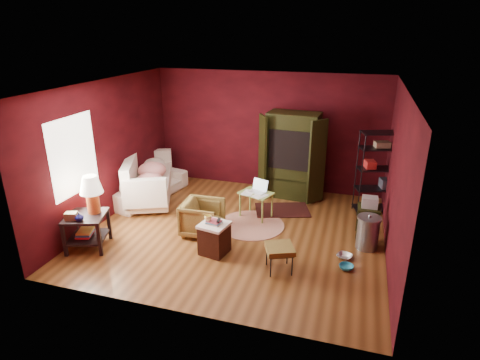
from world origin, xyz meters
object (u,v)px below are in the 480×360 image
object	(u,v)px
hamper	(214,238)
side_table	(89,205)
wire_shelving	(379,169)
armchair	(203,216)
sofa	(147,181)
laptop_desk	(256,195)
tv_armoire	(292,154)

from	to	relation	value
hamper	side_table	bearing A→B (deg)	-169.75
hamper	wire_shelving	distance (m)	3.80
armchair	wire_shelving	bearing A→B (deg)	-60.53
wire_shelving	side_table	bearing A→B (deg)	-167.26
sofa	hamper	xyz separation A→B (m)	(2.33, -1.86, -0.11)
armchair	side_table	distance (m)	2.05
wire_shelving	laptop_desk	bearing A→B (deg)	-176.25
sofa	hamper	bearing A→B (deg)	-116.45
sofa	tv_armoire	xyz separation A→B (m)	(3.16, 1.06, 0.63)
laptop_desk	tv_armoire	world-z (taller)	tv_armoire
armchair	laptop_desk	bearing A→B (deg)	-40.67
side_table	laptop_desk	bearing A→B (deg)	38.25
laptop_desk	tv_armoire	distance (m)	1.50
sofa	wire_shelving	size ratio (longest dim) A/B	1.16
tv_armoire	laptop_desk	bearing A→B (deg)	-105.76
armchair	hamper	distance (m)	0.75
sofa	armchair	size ratio (longest dim) A/B	2.80
tv_armoire	wire_shelving	xyz separation A→B (m)	(1.89, -0.35, -0.06)
laptop_desk	wire_shelving	distance (m)	2.61
armchair	side_table	bearing A→B (deg)	117.15
side_table	laptop_desk	xyz separation A→B (m)	(2.54, 2.00, -0.31)
laptop_desk	wire_shelving	world-z (taller)	wire_shelving
hamper	laptop_desk	bearing A→B (deg)	78.05
hamper	tv_armoire	world-z (taller)	tv_armoire
side_table	tv_armoire	world-z (taller)	tv_armoire
sofa	wire_shelving	xyz separation A→B (m)	(5.05, 0.71, 0.57)
hamper	tv_armoire	bearing A→B (deg)	74.21
sofa	hamper	distance (m)	2.99
hamper	laptop_desk	world-z (taller)	laptop_desk
armchair	tv_armoire	size ratio (longest dim) A/B	0.37
sofa	side_table	size ratio (longest dim) A/B	1.55
hamper	tv_armoire	distance (m)	3.12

